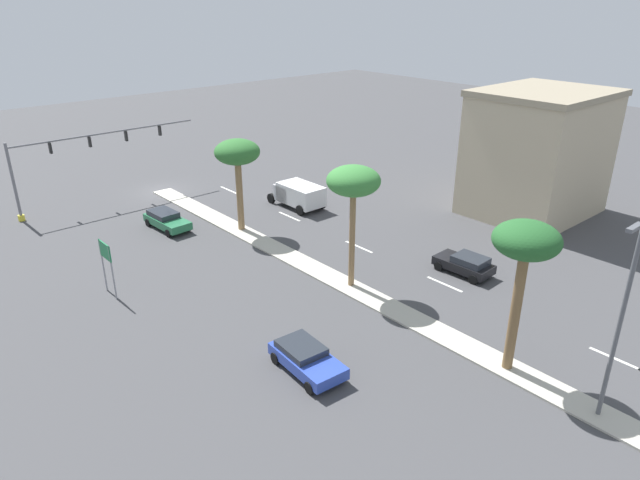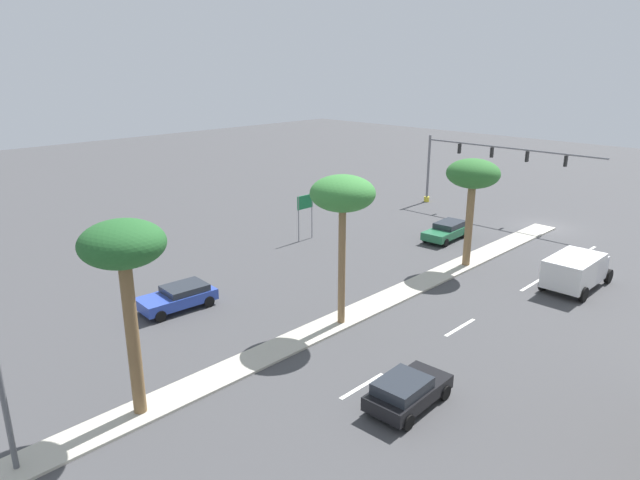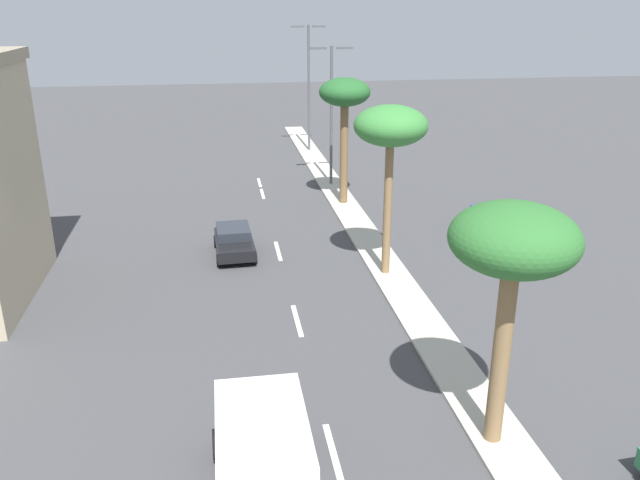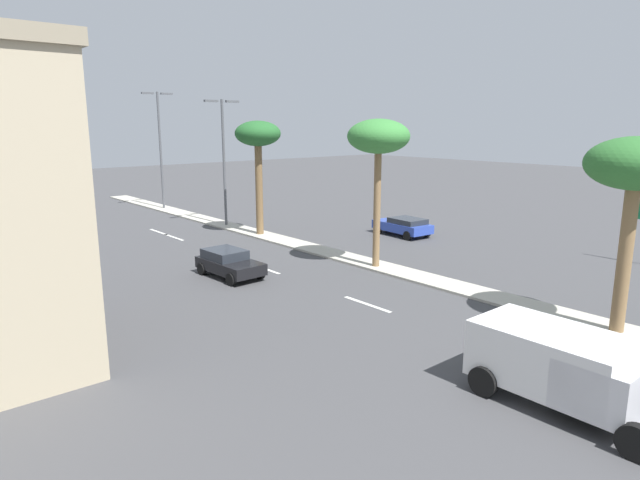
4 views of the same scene
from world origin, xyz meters
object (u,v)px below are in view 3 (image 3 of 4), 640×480
street_lamp_left (309,79)px  box_truck (264,460)px  sedan_black_near (234,241)px  palm_tree_near (391,129)px  palm_tree_trailing (345,98)px  sedan_blue_mid (499,219)px  palm_tree_inboard (513,246)px  street_lamp_rear (331,105)px

street_lamp_left → box_truck: (-7.17, -41.40, -4.98)m
street_lamp_left → sedan_black_near: (-7.35, -23.70, -5.47)m
palm_tree_near → palm_tree_trailing: size_ratio=1.01×
street_lamp_left → sedan_blue_mid: size_ratio=2.37×
palm_tree_inboard → street_lamp_left: bearing=89.6°
palm_tree_inboard → box_truck: size_ratio=1.37×
palm_tree_trailing → sedan_blue_mid: palm_tree_trailing is taller
sedan_blue_mid → sedan_black_near: 15.08m
palm_tree_near → street_lamp_rear: bearing=89.2°
sedan_blue_mid → box_truck: bearing=-128.2°
palm_tree_inboard → sedan_black_near: palm_tree_inboard is taller
palm_tree_near → sedan_blue_mid: palm_tree_near is taller
palm_tree_inboard → sedan_blue_mid: bearing=65.6°
palm_tree_trailing → palm_tree_near: bearing=-91.1°
street_lamp_rear → sedan_blue_mid: bearing=-55.7°
sedan_black_near → palm_tree_trailing: bearing=47.0°
palm_tree_trailing → box_truck: size_ratio=1.48×
palm_tree_inboard → palm_tree_near: 12.68m
palm_tree_near → street_lamp_rear: (0.24, 16.28, -1.31)m
street_lamp_rear → sedan_blue_mid: 14.57m
street_lamp_rear → box_truck: bearing=-103.3°
palm_tree_trailing → sedan_black_near: 12.31m
street_lamp_left → sedan_blue_mid: street_lamp_left is taller
sedan_black_near → palm_tree_inboard: bearing=-66.8°
palm_tree_trailing → street_lamp_rear: 4.80m
palm_tree_inboard → palm_tree_trailing: size_ratio=0.92×
palm_tree_trailing → street_lamp_left: street_lamp_left is taller
palm_tree_trailing → street_lamp_rear: bearing=89.9°
palm_tree_inboard → street_lamp_left: 40.15m
sedan_blue_mid → box_truck: box_truck is taller
street_lamp_left → sedan_black_near: street_lamp_left is taller
box_truck → palm_tree_inboard: bearing=10.3°
palm_tree_inboard → palm_tree_trailing: bearing=89.4°
palm_tree_inboard → street_lamp_left: size_ratio=0.70×
sedan_blue_mid → street_lamp_rear: bearing=124.3°
street_lamp_rear → sedan_black_near: street_lamp_rear is taller
sedan_blue_mid → palm_tree_inboard: bearing=-114.4°
palm_tree_near → box_truck: (-6.89, -13.91, -5.78)m
palm_tree_near → box_truck: bearing=-116.3°
street_lamp_left → palm_tree_trailing: bearing=-90.2°
palm_tree_near → palm_tree_inboard: bearing=-90.1°
palm_tree_inboard → sedan_black_near: 18.72m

